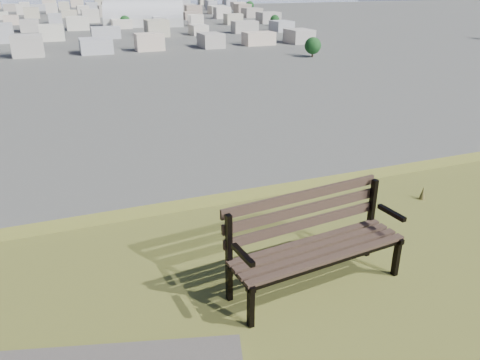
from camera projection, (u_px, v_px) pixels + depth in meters
name	position (u px, v px, depth m)	size (l,w,h in m)	color
park_bench	(313.00, 237.00, 4.31)	(1.74, 0.73, 0.88)	#3D2B23
arena	(144.00, 18.00, 292.78)	(51.54, 31.01, 20.32)	silver
city_blocks	(52.00, 14.00, 349.06)	(395.00, 361.00, 7.00)	beige
city_trees	(6.00, 21.00, 275.19)	(406.52, 387.20, 9.98)	#36291B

